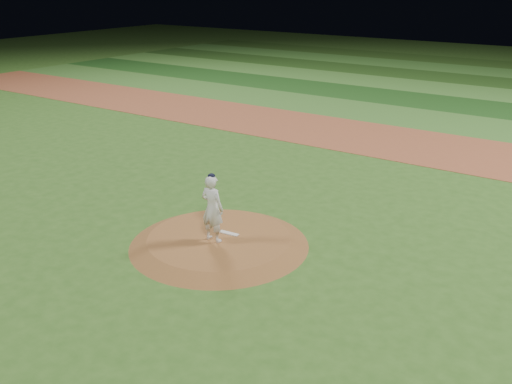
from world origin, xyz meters
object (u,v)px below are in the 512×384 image
pitchers_mound (219,241)px  rosin_bag (217,223)px  pitcher_on_mound (212,208)px  pitching_rubber (229,233)px

pitchers_mound → rosin_bag: rosin_bag is taller
rosin_bag → pitchers_mound: bearing=-48.0°
pitchers_mound → rosin_bag: size_ratio=44.70×
pitcher_on_mound → rosin_bag: bearing=122.6°
pitching_rubber → rosin_bag: bearing=149.6°
pitching_rubber → pitchers_mound: bearing=-110.6°
pitching_rubber → rosin_bag: rosin_bag is taller
pitchers_mound → pitching_rubber: bearing=74.6°
pitchers_mound → rosin_bag: 0.98m
pitchers_mound → pitching_rubber: (0.10, 0.36, 0.14)m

